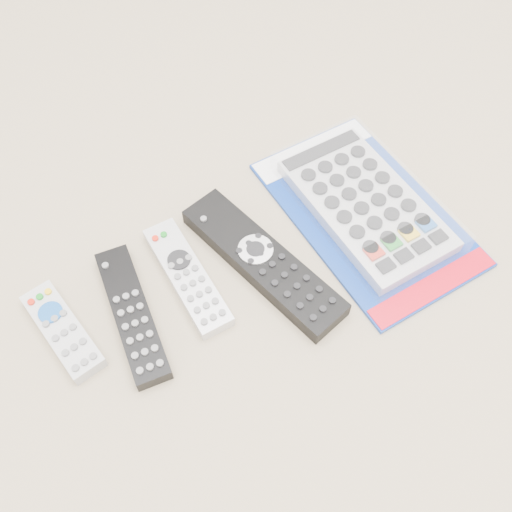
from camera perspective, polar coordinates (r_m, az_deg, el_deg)
remote_small_grey at (r=0.75m, az=-18.77°, el=-7.07°), size 0.05×0.14×0.02m
remote_slim_black at (r=0.74m, az=-12.27°, el=-5.71°), size 0.08×0.20×0.02m
remote_silver_dvd at (r=0.76m, az=-6.88°, el=-2.04°), size 0.06×0.18×0.02m
remote_large_black at (r=0.76m, az=0.72°, el=-0.56°), size 0.10×0.27×0.03m
jumbo_remote_packaged at (r=0.82m, az=10.93°, el=5.15°), size 0.22×0.34×0.04m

